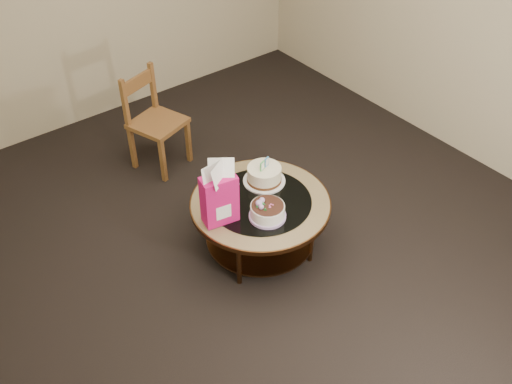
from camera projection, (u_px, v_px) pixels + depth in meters
ground at (260, 245)px, 4.39m from camera, size 5.00×5.00×0.00m
room_walls at (261, 63)px, 3.40m from camera, size 4.52×5.02×2.61m
coffee_table at (260, 209)px, 4.15m from camera, size 1.02×1.02×0.46m
decorated_cake at (267, 212)px, 3.93m from camera, size 0.26×0.26×0.15m
cream_cake at (264, 175)px, 4.22m from camera, size 0.32×0.32×0.20m
gift_bag at (219, 193)px, 3.79m from camera, size 0.26×0.21×0.48m
pillar_candle at (231, 180)px, 4.23m from camera, size 0.11×0.11×0.08m
dining_chair at (154, 121)px, 4.92m from camera, size 0.52×0.52×0.88m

